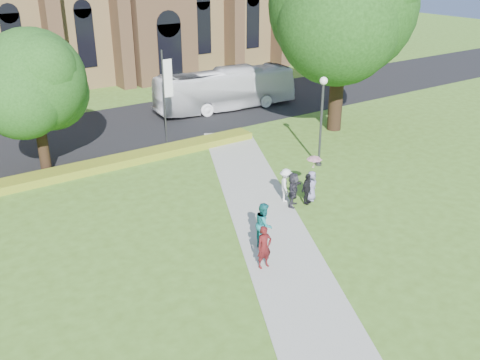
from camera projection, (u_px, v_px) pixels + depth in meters
ground at (290, 249)px, 22.64m from camera, size 160.00×160.00×0.00m
road at (110, 129)px, 37.77m from camera, size 160.00×10.00×0.02m
footpath at (275, 239)px, 23.39m from camera, size 15.58×28.54×0.04m
flower_hedge at (121, 161)px, 31.50m from camera, size 18.00×1.40×0.45m
streetlamp at (322, 111)px, 30.14m from camera, size 0.44×0.44×5.24m
large_tree at (343, 5)px, 34.38m from camera, size 9.60×9.60×13.20m
street_tree_1 at (33, 81)px, 28.43m from camera, size 5.60×5.60×8.05m
banner_pole_0 at (165, 91)px, 33.89m from camera, size 0.70×0.10×6.00m
tour_coach at (226, 89)px, 41.83m from camera, size 11.61×3.70×3.18m
pedestrian_0 at (264, 247)px, 20.98m from camera, size 0.66×0.45×1.79m
pedestrian_1 at (264, 224)px, 22.61m from camera, size 1.17×1.18×1.92m
pedestrian_2 at (286, 185)px, 26.58m from camera, size 1.12×1.28×1.72m
pedestrian_3 at (307, 189)px, 26.35m from camera, size 1.00×0.66×1.58m
pedestrian_4 at (311, 186)px, 26.73m from camera, size 0.90×0.83×1.54m
pedestrian_5 at (293, 190)px, 26.05m from camera, size 1.59×1.43×1.75m
parasol at (314, 164)px, 26.46m from camera, size 0.95×0.95×0.65m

